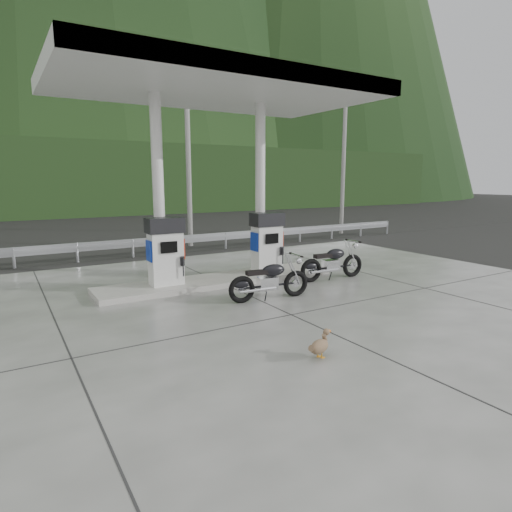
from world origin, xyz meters
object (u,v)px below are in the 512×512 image
motorcycle_left (269,281)px  motorcycle_right (332,263)px  gas_pump_left (166,251)px  gas_pump_right (267,242)px  duck (319,347)px

motorcycle_left → motorcycle_right: size_ratio=0.97×
gas_pump_left → gas_pump_right: size_ratio=1.00×
gas_pump_left → motorcycle_left: gas_pump_left is taller
gas_pump_right → motorcycle_right: size_ratio=0.87×
motorcycle_left → duck: 3.63m
motorcycle_left → motorcycle_right: bearing=24.2°
gas_pump_left → motorcycle_left: (1.86, -2.21, -0.57)m
motorcycle_left → motorcycle_right: motorcycle_right is taller
gas_pump_left → motorcycle_right: (4.64, -1.35, -0.56)m
motorcycle_right → duck: (-4.01, -4.27, -0.30)m
gas_pump_left → gas_pump_right: 3.20m
gas_pump_left → motorcycle_left: 2.94m
gas_pump_right → duck: size_ratio=3.32×
motorcycle_left → duck: size_ratio=3.70×
motorcycle_right → gas_pump_right: bearing=140.3°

